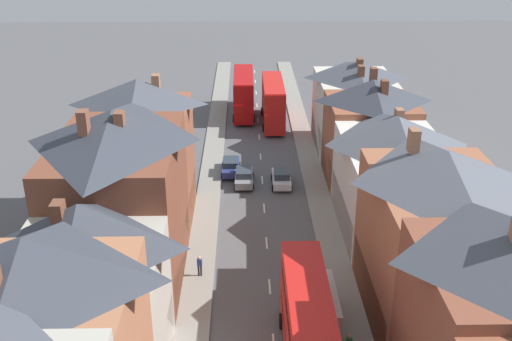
# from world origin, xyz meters

# --- Properties ---
(pavement_left) EXTENTS (2.20, 104.00, 0.14)m
(pavement_left) POSITION_xyz_m (-5.10, 38.00, 0.07)
(pavement_left) COLOR gray
(pavement_left) RESTS_ON ground
(pavement_right) EXTENTS (2.20, 104.00, 0.14)m
(pavement_right) POSITION_xyz_m (5.10, 38.00, 0.07)
(pavement_right) COLOR gray
(pavement_right) RESTS_ON ground
(centre_line_dashes) EXTENTS (0.14, 97.80, 0.01)m
(centre_line_dashes) POSITION_xyz_m (0.00, 36.00, 0.01)
(centre_line_dashes) COLOR silver
(centre_line_dashes) RESTS_ON ground
(terrace_row_left) EXTENTS (8.00, 51.39, 14.53)m
(terrace_row_left) POSITION_xyz_m (-10.19, 12.51, 6.33)
(terrace_row_left) COLOR #A36042
(terrace_row_left) RESTS_ON ground
(terrace_row_right) EXTENTS (8.00, 69.39, 13.17)m
(terrace_row_right) POSITION_xyz_m (10.18, 18.54, 5.75)
(terrace_row_right) COLOR #B2704C
(terrace_row_right) RESTS_ON ground
(double_decker_bus_lead) EXTENTS (2.74, 10.80, 5.30)m
(double_decker_bus_lead) POSITION_xyz_m (-1.81, 62.41, 2.82)
(double_decker_bus_lead) COLOR #B70F0F
(double_decker_bus_lead) RESTS_ON ground
(double_decker_bus_mid_street) EXTENTS (2.74, 10.80, 5.30)m
(double_decker_bus_mid_street) POSITION_xyz_m (1.79, 58.63, 2.82)
(double_decker_bus_mid_street) COLOR red
(double_decker_bus_mid_street) RESTS_ON ground
(double_decker_bus_far_approaching) EXTENTS (2.74, 10.80, 5.30)m
(double_decker_bus_far_approaching) POSITION_xyz_m (1.79, 16.17, 2.82)
(double_decker_bus_far_approaching) COLOR red
(double_decker_bus_far_approaching) RESTS_ON ground
(car_near_blue) EXTENTS (1.90, 4.22, 1.60)m
(car_near_blue) POSITION_xyz_m (-3.10, 43.62, 0.81)
(car_near_blue) COLOR navy
(car_near_blue) RESTS_ON ground
(car_near_silver) EXTENTS (1.90, 3.94, 1.61)m
(car_near_silver) POSITION_xyz_m (1.80, 40.69, 0.81)
(car_near_silver) COLOR silver
(car_near_silver) RESTS_ON ground
(car_parked_right_a) EXTENTS (1.90, 4.26, 1.60)m
(car_parked_right_a) POSITION_xyz_m (-1.80, 41.11, 0.81)
(car_parked_right_a) COLOR gray
(car_parked_right_a) RESTS_ON ground
(delivery_van) EXTENTS (2.20, 5.20, 2.41)m
(delivery_van) POSITION_xyz_m (3.10, 19.89, 1.34)
(delivery_van) COLOR silver
(delivery_van) RESTS_ON ground
(pedestrian_mid_right) EXTENTS (0.36, 0.22, 1.61)m
(pedestrian_mid_right) POSITION_xyz_m (-5.00, 25.29, 1.03)
(pedestrian_mid_right) COLOR #23232D
(pedestrian_mid_right) RESTS_ON pavement_left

